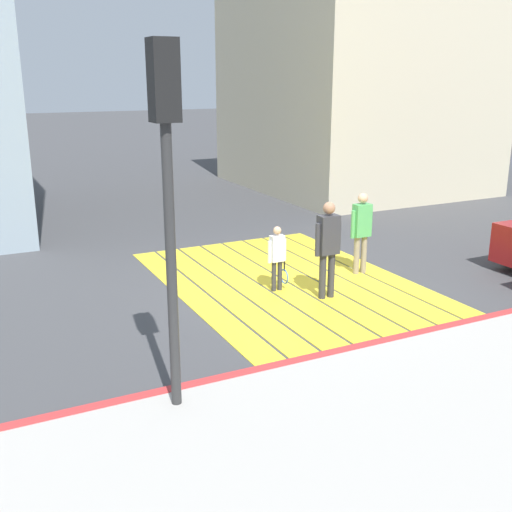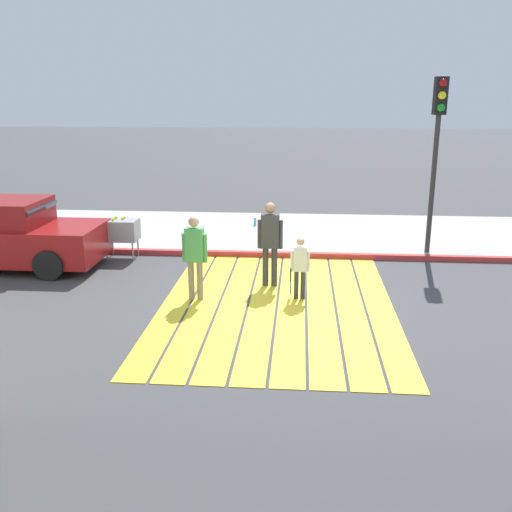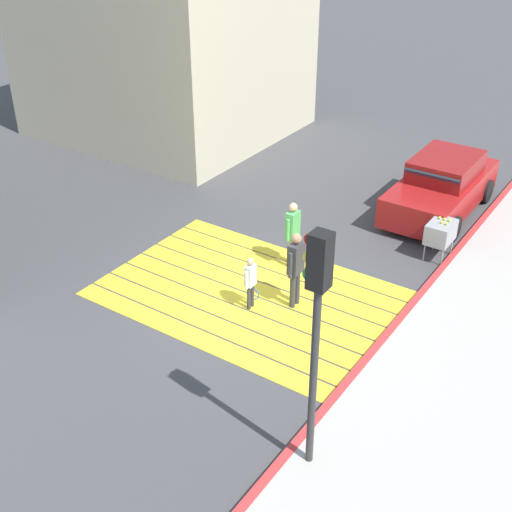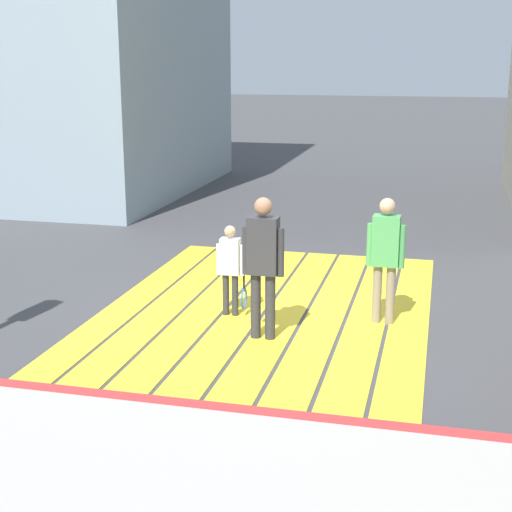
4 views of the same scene
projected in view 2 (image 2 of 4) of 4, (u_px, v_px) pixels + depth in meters
ground_plane at (277, 305)px, 10.68m from camera, size 120.00×120.00×0.00m
crosswalk_stripes at (277, 304)px, 10.68m from camera, size 6.40×4.35×0.01m
sidewalk_west at (286, 232)px, 16.03m from camera, size 4.80×40.00×0.12m
curb_painted at (283, 255)px, 13.77m from camera, size 0.16×40.00×0.13m
car_parked_near_curb at (6, 236)px, 12.87m from camera, size 2.00×4.31×1.57m
traffic_light_corner at (438, 131)px, 13.00m from camera, size 0.39×0.28×4.24m
tennis_ball_cart at (121, 230)px, 13.56m from camera, size 0.56×0.80×1.02m
water_bottle at (255, 222)px, 16.60m from camera, size 0.07×0.07×0.22m
pedestrian_adult_lead at (270, 238)px, 11.44m from camera, size 0.23×0.52×1.76m
pedestrian_adult_trailing at (195, 252)px, 10.68m from camera, size 0.22×0.49×1.65m
pedestrian_child_with_racket at (299, 265)px, 10.78m from camera, size 0.28×0.38×1.23m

